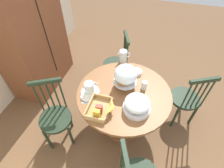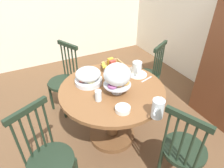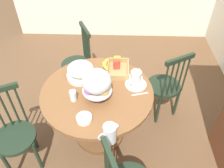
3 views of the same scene
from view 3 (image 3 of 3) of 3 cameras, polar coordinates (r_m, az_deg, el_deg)
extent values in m
plane|color=brown|center=(2.80, -1.40, -13.40)|extent=(10.00, 10.00, 0.00)
cylinder|color=brown|center=(2.28, -3.77, -2.13)|extent=(1.13, 1.13, 0.04)
cylinder|color=brown|center=(2.53, -3.43, -7.55)|extent=(0.14, 0.14, 0.63)
cylinder|color=brown|center=(2.81, -3.13, -12.20)|extent=(0.56, 0.56, 0.06)
cylinder|color=#1E2D1E|center=(2.45, -23.12, -12.31)|extent=(0.40, 0.40, 0.04)
cylinder|color=#1E2D1E|center=(2.57, -24.51, -18.47)|extent=(0.04, 0.04, 0.45)
cylinder|color=#1E2D1E|center=(2.53, -18.16, -16.91)|extent=(0.04, 0.04, 0.45)
cylinder|color=#1E2D1E|center=(2.73, -25.06, -13.56)|extent=(0.04, 0.04, 0.45)
cylinder|color=#1E2D1E|center=(2.69, -19.24, -12.06)|extent=(0.04, 0.04, 0.45)
cylinder|color=#1E2D1E|center=(2.38, -25.09, -5.93)|extent=(0.02, 0.02, 0.48)
cylinder|color=#1E2D1E|center=(2.37, -23.47, -5.49)|extent=(0.02, 0.02, 0.48)
cylinder|color=#1E2D1E|center=(2.36, -21.84, -5.04)|extent=(0.02, 0.02, 0.48)
cylinder|color=#1E2D1E|center=(1.86, -1.63, -18.96)|extent=(0.02, 0.02, 0.48)
cube|color=#1E2D1E|center=(1.56, -0.05, -18.65)|extent=(0.35, 0.17, 0.05)
cylinder|color=#1E2D1E|center=(2.81, 12.77, -0.45)|extent=(0.40, 0.40, 0.04)
cylinder|color=#1E2D1E|center=(3.11, 12.70, -1.13)|extent=(0.04, 0.04, 0.45)
cylinder|color=#1E2D1E|center=(2.98, 8.39, -2.81)|extent=(0.04, 0.04, 0.45)
cylinder|color=#1E2D1E|center=(2.97, 15.86, -4.44)|extent=(0.04, 0.04, 0.45)
cylinder|color=#1E2D1E|center=(2.83, 11.47, -6.39)|extent=(0.04, 0.04, 0.45)
cylinder|color=#1E2D1E|center=(2.65, 17.98, 2.17)|extent=(0.02, 0.02, 0.48)
cylinder|color=#1E2D1E|center=(2.61, 16.83, 1.74)|extent=(0.02, 0.02, 0.48)
cylinder|color=#1E2D1E|center=(2.57, 15.65, 1.30)|extent=(0.02, 0.02, 0.48)
cylinder|color=#1E2D1E|center=(2.53, 14.43, 0.84)|extent=(0.02, 0.02, 0.48)
cylinder|color=#1E2D1E|center=(2.50, 13.17, 0.36)|extent=(0.02, 0.02, 0.48)
cube|color=#1E2D1E|center=(2.42, 16.78, 5.94)|extent=(0.20, 0.33, 0.05)
cylinder|color=#1E2D1E|center=(3.09, -8.94, 4.73)|extent=(0.40, 0.40, 0.04)
cylinder|color=#1E2D1E|center=(3.32, -11.50, 2.42)|extent=(0.04, 0.04, 0.45)
cylinder|color=#1E2D1E|center=(3.11, -10.27, -0.63)|extent=(0.04, 0.04, 0.45)
cylinder|color=#1E2D1E|center=(3.36, -6.90, 3.62)|extent=(0.04, 0.04, 0.45)
cylinder|color=#1E2D1E|center=(3.16, -5.39, 0.69)|extent=(0.04, 0.04, 0.45)
cylinder|color=#1E2D1E|center=(3.10, -7.25, 10.42)|extent=(0.02, 0.02, 0.48)
cylinder|color=#1E2D1E|center=(3.04, -6.86, 9.78)|extent=(0.02, 0.02, 0.48)
cylinder|color=#1E2D1E|center=(2.99, -6.45, 9.12)|extent=(0.02, 0.02, 0.48)
cylinder|color=#1E2D1E|center=(2.93, -6.04, 8.43)|extent=(0.02, 0.02, 0.48)
cylinder|color=#1E2D1E|center=(2.87, -5.60, 7.72)|extent=(0.02, 0.02, 0.48)
cube|color=#1E2D1E|center=(2.85, -6.86, 13.48)|extent=(0.34, 0.18, 0.05)
cylinder|color=silver|center=(2.20, -3.65, -3.24)|extent=(0.12, 0.12, 0.02)
cylinder|color=silver|center=(2.17, -3.69, -2.56)|extent=(0.03, 0.03, 0.09)
cylinder|color=silver|center=(2.14, -3.75, -1.59)|extent=(0.28, 0.28, 0.01)
torus|color=#B27033|center=(2.10, -3.94, -1.80)|extent=(0.10, 0.10, 0.03)
torus|color=#D19347|center=(2.09, -2.05, -1.85)|extent=(0.10, 0.10, 0.03)
torus|color=#935628|center=(2.16, -2.80, 0.00)|extent=(0.10, 0.10, 0.03)
torus|color=tan|center=(2.15, -4.49, -0.46)|extent=(0.10, 0.10, 0.03)
torus|color=#994C84|center=(2.10, -5.77, -1.69)|extent=(0.10, 0.10, 0.03)
ellipsoid|color=silver|center=(2.06, -3.89, 0.73)|extent=(0.27, 0.27, 0.22)
sphere|color=silver|center=(1.98, -4.05, 3.32)|extent=(0.02, 0.02, 0.02)
cylinder|color=silver|center=(2.42, -7.76, 2.12)|extent=(0.30, 0.30, 0.05)
ellipsoid|color=beige|center=(2.35, -8.08, 1.74)|extent=(0.09, 0.09, 0.03)
ellipsoid|color=#8CBF59|center=(2.39, -6.26, 2.68)|extent=(0.09, 0.09, 0.03)
ellipsoid|color=#6B2D4C|center=(2.45, -7.75, 3.80)|extent=(0.09, 0.09, 0.03)
ellipsoid|color=#CC3D33|center=(2.41, -9.44, 2.72)|extent=(0.09, 0.09, 0.03)
ellipsoid|color=silver|center=(2.37, -7.96, 3.78)|extent=(0.28, 0.28, 0.13)
cylinder|color=silver|center=(2.30, 6.00, 1.49)|extent=(0.11, 0.11, 0.16)
cylinder|color=orange|center=(2.31, 5.96, 1.05)|extent=(0.10, 0.10, 0.11)
cone|color=silver|center=(2.30, 6.89, 3.64)|extent=(0.05, 0.05, 0.03)
torus|color=silver|center=(2.25, 5.15, 0.66)|extent=(0.07, 0.05, 0.07)
cylinder|color=silver|center=(1.82, -0.57, -12.33)|extent=(0.11, 0.11, 0.18)
cylinder|color=white|center=(1.85, -0.56, -12.81)|extent=(0.09, 0.09, 0.12)
cone|color=silver|center=(1.78, 1.21, -10.11)|extent=(0.05, 0.05, 0.03)
torus|color=silver|center=(1.80, -2.54, -13.07)|extent=(0.05, 0.07, 0.07)
cube|color=tan|center=(2.49, 1.51, 3.32)|extent=(0.30, 0.22, 0.01)
cube|color=tan|center=(2.48, -1.03, 3.90)|extent=(0.30, 0.02, 0.07)
cube|color=tan|center=(2.48, 4.07, 3.78)|extent=(0.30, 0.02, 0.07)
cube|color=tan|center=(2.59, 1.57, 5.91)|extent=(0.02, 0.22, 0.07)
cube|color=tan|center=(2.36, 1.47, 1.57)|extent=(0.02, 0.22, 0.07)
cube|color=gold|center=(2.53, 1.29, 5.78)|extent=(0.05, 0.07, 0.11)
cube|color=#B23D33|center=(2.48, 1.16, 4.94)|extent=(0.05, 0.08, 0.11)
ellipsoid|color=yellow|center=(2.47, -1.71, 5.43)|extent=(0.14, 0.08, 0.05)
ellipsoid|color=yellow|center=(2.44, -1.75, 5.01)|extent=(0.13, 0.03, 0.05)
ellipsoid|color=yellow|center=(2.42, -1.79, 4.58)|extent=(0.14, 0.08, 0.05)
cylinder|color=white|center=(2.34, 5.97, -0.10)|extent=(0.22, 0.22, 0.01)
cylinder|color=white|center=(2.40, 5.92, 1.54)|extent=(0.15, 0.15, 0.01)
cylinder|color=white|center=(2.01, -6.98, -8.60)|extent=(0.14, 0.14, 0.04)
cylinder|color=silver|center=(2.17, -9.73, -2.91)|extent=(0.06, 0.06, 0.11)
cube|color=silver|center=(2.44, 4.98, 2.01)|extent=(0.06, 0.17, 0.01)
cube|color=silver|center=(2.46, 4.78, 2.45)|extent=(0.06, 0.17, 0.01)
cube|color=silver|center=(2.25, 7.04, -2.52)|extent=(0.06, 0.17, 0.01)
camera|label=1|loc=(2.98, -8.74, 41.58)|focal=27.64mm
camera|label=2|loc=(1.06, -69.97, -10.70)|focal=31.38mm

